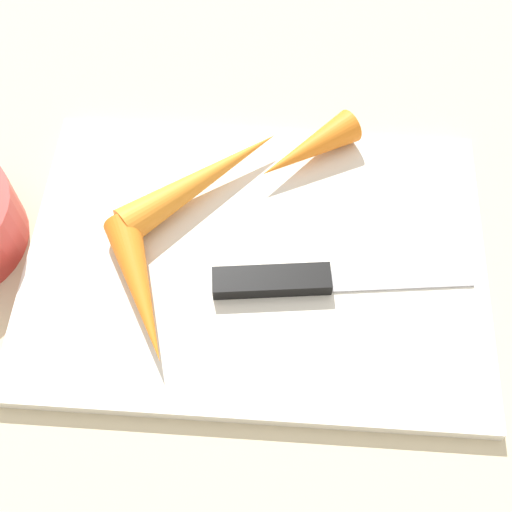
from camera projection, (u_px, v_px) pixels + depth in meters
name	position (u px, v px, depth m)	size (l,w,h in m)	color
ground_plane	(256.00, 263.00, 0.53)	(1.40, 1.40, 0.00)	#C6B793
cutting_board	(256.00, 260.00, 0.53)	(0.36, 0.26, 0.01)	silver
knife	(289.00, 281.00, 0.51)	(0.20, 0.04, 0.01)	#B7B7BC
carrot_longest	(203.00, 179.00, 0.54)	(0.03, 0.03, 0.15)	orange
carrot_medium	(140.00, 289.00, 0.49)	(0.03, 0.03, 0.12)	orange
carrot_shortest	(308.00, 149.00, 0.56)	(0.03, 0.03, 0.09)	orange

